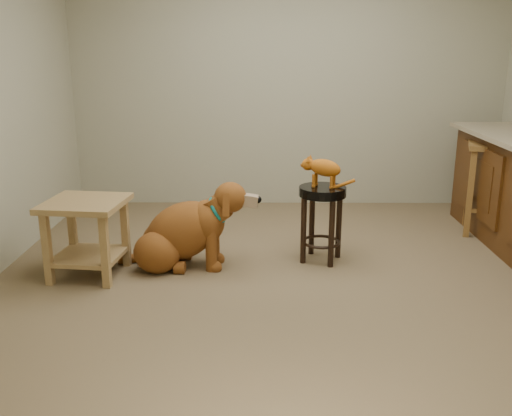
{
  "coord_description": "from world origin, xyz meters",
  "views": [
    {
      "loc": [
        -0.29,
        -4.04,
        1.64
      ],
      "look_at": [
        -0.32,
        0.19,
        0.45
      ],
      "focal_mm": 40.0,
      "sensor_mm": 36.0,
      "label": 1
    }
  ],
  "objects_px": {
    "tabby_kitten": "(322,168)",
    "golden_retriever": "(184,233)",
    "padded_stool": "(322,209)",
    "wood_stool": "(491,187)",
    "side_table": "(87,226)"
  },
  "relations": [
    {
      "from": "wood_stool",
      "to": "side_table",
      "type": "xyz_separation_m",
      "value": [
        -3.35,
        -1.03,
        -0.05
      ]
    },
    {
      "from": "golden_retriever",
      "to": "padded_stool",
      "type": "bearing_deg",
      "value": 9.88
    },
    {
      "from": "padded_stool",
      "to": "wood_stool",
      "type": "distance_m",
      "value": 1.75
    },
    {
      "from": "golden_retriever",
      "to": "side_table",
      "type": "bearing_deg",
      "value": -161.79
    },
    {
      "from": "padded_stool",
      "to": "wood_stool",
      "type": "bearing_deg",
      "value": 24.07
    },
    {
      "from": "wood_stool",
      "to": "side_table",
      "type": "distance_m",
      "value": 3.51
    },
    {
      "from": "golden_retriever",
      "to": "tabby_kitten",
      "type": "xyz_separation_m",
      "value": [
        1.06,
        0.14,
        0.48
      ]
    },
    {
      "from": "wood_stool",
      "to": "tabby_kitten",
      "type": "relative_size",
      "value": 1.96
    },
    {
      "from": "padded_stool",
      "to": "tabby_kitten",
      "type": "bearing_deg",
      "value": 152.6
    },
    {
      "from": "wood_stool",
      "to": "padded_stool",
      "type": "bearing_deg",
      "value": -155.93
    },
    {
      "from": "tabby_kitten",
      "to": "golden_retriever",
      "type": "bearing_deg",
      "value": -150.99
    },
    {
      "from": "wood_stool",
      "to": "tabby_kitten",
      "type": "height_order",
      "value": "tabby_kitten"
    },
    {
      "from": "golden_retriever",
      "to": "wood_stool",
      "type": "bearing_deg",
      "value": 20.42
    },
    {
      "from": "wood_stool",
      "to": "golden_retriever",
      "type": "distance_m",
      "value": 2.8
    },
    {
      "from": "wood_stool",
      "to": "tabby_kitten",
      "type": "xyz_separation_m",
      "value": [
        -1.6,
        -0.71,
        0.31
      ]
    }
  ]
}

